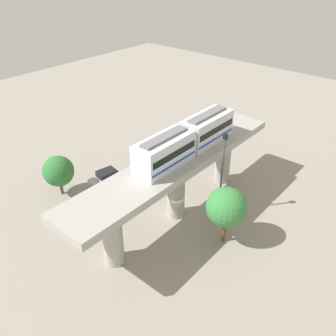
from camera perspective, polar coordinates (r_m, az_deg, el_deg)
name	(u,v)px	position (r m, az deg, el deg)	size (l,w,h in m)	color
ground_plane	(176,214)	(40.34, 1.24, -7.34)	(120.00, 120.00, 0.00)	gray
viaduct	(176,173)	(37.17, 1.33, -0.80)	(5.20, 28.00, 7.16)	#A8A59E
train	(187,139)	(36.66, 2.99, 4.54)	(2.64, 13.55, 3.24)	silver
parked_car_silver	(106,178)	(45.59, -9.73, -1.58)	(2.44, 4.43, 1.76)	#B2B5BA
parked_car_white	(83,216)	(40.03, -13.36, -7.35)	(2.47, 4.44, 1.76)	white
parked_car_blue	(176,160)	(48.66, 1.29, 1.21)	(2.38, 4.41, 1.76)	#284CB7
tree_near_viaduct	(58,171)	(43.66, -16.97, -0.48)	(3.64, 3.64, 4.99)	brown
tree_mid_lot	(227,207)	(34.86, 9.26, -6.20)	(3.98, 3.98, 6.22)	brown
signal_post	(222,171)	(37.93, 8.58, -0.52)	(0.44, 0.28, 9.76)	#4C4C51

